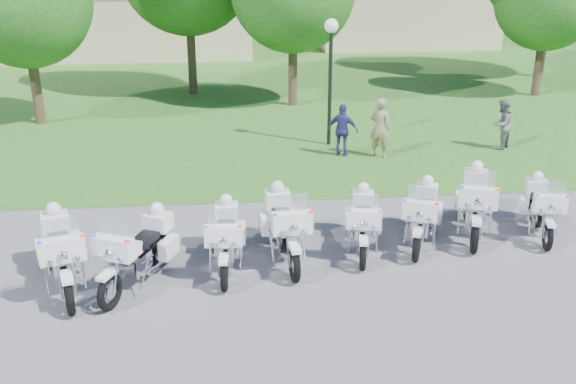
{
  "coord_description": "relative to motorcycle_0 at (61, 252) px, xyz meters",
  "views": [
    {
      "loc": [
        -0.45,
        -12.16,
        6.15
      ],
      "look_at": [
        0.82,
        1.2,
        0.95
      ],
      "focal_mm": 40.0,
      "sensor_mm": 36.0,
      "label": 1
    }
  ],
  "objects": [
    {
      "name": "motorcycle_2",
      "position": [
        3.1,
        0.52,
        -0.07
      ],
      "size": [
        0.81,
        2.35,
        1.58
      ],
      "rotation": [
        0.0,
        0.0,
        3.1
      ],
      "color": "black",
      "rests_on": "ground"
    },
    {
      "name": "bystander_b",
      "position": [
        11.85,
        7.78,
        0.07
      ],
      "size": [
        0.98,
        0.99,
        1.61
      ],
      "primitive_type": "imported",
      "rotation": [
        0.0,
        0.0,
        -2.33
      ],
      "color": "slate",
      "rests_on": "ground"
    },
    {
      "name": "motorcycle_0",
      "position": [
        0.0,
        0.0,
        0.0
      ],
      "size": [
        1.35,
        2.52,
        1.75
      ],
      "rotation": [
        0.0,
        0.0,
        3.45
      ],
      "color": "black",
      "rests_on": "ground"
    },
    {
      "name": "building_east",
      "position": [
        14.69,
        30.94,
        1.34
      ],
      "size": [
        11.44,
        7.28,
        4.1
      ],
      "color": "#C6B58F",
      "rests_on": "ground"
    },
    {
      "name": "motorcycle_3",
      "position": [
        4.31,
        0.84,
        -0.01
      ],
      "size": [
        0.98,
        2.56,
        1.72
      ],
      "rotation": [
        0.0,
        0.0,
        3.23
      ],
      "color": "black",
      "rests_on": "ground"
    },
    {
      "name": "motorcycle_7",
      "position": [
        10.18,
        1.52,
        -0.1
      ],
      "size": [
        1.09,
        2.19,
        1.5
      ],
      "rotation": [
        0.0,
        0.0,
        2.89
      ],
      "color": "black",
      "rests_on": "ground"
    },
    {
      "name": "motorcycle_1",
      "position": [
        1.44,
        0.02,
        -0.03
      ],
      "size": [
        1.44,
        2.32,
        1.67
      ],
      "rotation": [
        0.0,
        0.0,
        2.72
      ],
      "color": "black",
      "rests_on": "ground"
    },
    {
      "name": "grass_lawn",
      "position": [
        3.69,
        27.94,
        -0.73
      ],
      "size": [
        100.0,
        48.0,
        0.01
      ],
      "primitive_type": "cube",
      "color": "#2C641F",
      "rests_on": "ground"
    },
    {
      "name": "motorcycle_4",
      "position": [
        6.01,
        1.06,
        -0.09
      ],
      "size": [
        1.02,
        2.26,
        1.53
      ],
      "rotation": [
        0.0,
        0.0,
        2.95
      ],
      "color": "black",
      "rests_on": "ground"
    },
    {
      "name": "building_west",
      "position": [
        -2.31,
        28.94,
        1.34
      ],
      "size": [
        14.56,
        8.32,
        4.1
      ],
      "color": "#C6B58F",
      "rests_on": "ground"
    },
    {
      "name": "bystander_a",
      "position": [
        7.83,
        7.35,
        0.19
      ],
      "size": [
        0.8,
        0.74,
        1.84
      ],
      "primitive_type": "imported",
      "rotation": [
        0.0,
        0.0,
        2.55
      ],
      "color": "gray",
      "rests_on": "ground"
    },
    {
      "name": "ground",
      "position": [
        3.69,
        0.94,
        -0.73
      ],
      "size": [
        100.0,
        100.0,
        0.0
      ],
      "primitive_type": "plane",
      "color": "slate",
      "rests_on": "ground"
    },
    {
      "name": "motorcycle_6",
      "position": [
        8.7,
        1.68,
        0.01
      ],
      "size": [
        1.41,
        2.53,
        1.77
      ],
      "rotation": [
        0.0,
        0.0,
        2.8
      ],
      "color": "black",
      "rests_on": "ground"
    },
    {
      "name": "bystander_c",
      "position": [
        6.71,
        7.54,
        0.08
      ],
      "size": [
        1.03,
        0.74,
        1.63
      ],
      "primitive_type": "imported",
      "rotation": [
        0.0,
        0.0,
        2.74
      ],
      "color": "navy",
      "rests_on": "ground"
    },
    {
      "name": "lamp_post",
      "position": [
        6.48,
        8.77,
        2.32
      ],
      "size": [
        0.44,
        0.44,
        4.03
      ],
      "color": "black",
      "rests_on": "ground"
    },
    {
      "name": "motorcycle_5",
      "position": [
        7.38,
        1.28,
        -0.07
      ],
      "size": [
        1.33,
        2.24,
        1.59
      ],
      "rotation": [
        0.0,
        0.0,
        2.75
      ],
      "color": "black",
      "rests_on": "ground"
    }
  ]
}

